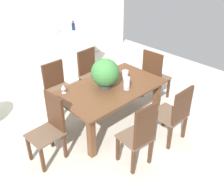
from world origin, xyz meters
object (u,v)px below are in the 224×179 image
object	(u,v)px
chair_head_end	(50,126)
crystal_vase_center_near	(127,83)
chair_far_left	(57,85)
flower_centerpiece	(105,73)
chair_near_right	(175,112)
chair_far_right	(90,71)
chair_foot_end	(154,74)
wine_bottle_amber	(64,30)
kitchen_counter	(58,56)
wine_glass	(63,87)
chair_near_left	(140,134)
wine_bottle_dark	(73,26)
dining_table	(110,93)
crystal_vase_left	(125,74)
wine_bottle_clear	(55,29)

from	to	relation	value
chair_head_end	crystal_vase_center_near	size ratio (longest dim) A/B	4.86
chair_far_left	flower_centerpiece	world-z (taller)	flower_centerpiece
chair_far_left	chair_near_right	xyz separation A→B (m)	(0.80, -2.04, 0.02)
chair_far_left	chair_far_right	bearing A→B (deg)	-0.60
chair_foot_end	wine_bottle_amber	distance (m)	2.31
kitchen_counter	wine_glass	bearing A→B (deg)	-120.19
chair_near_left	chair_head_end	world-z (taller)	chair_near_left
crystal_vase_center_near	wine_bottle_amber	xyz separation A→B (m)	(0.46, 2.41, 0.24)
chair_far_left	chair_head_end	distance (m)	1.27
wine_glass	chair_far_left	bearing A→B (deg)	67.15
chair_far_right	wine_bottle_dark	xyz separation A→B (m)	(0.59, 1.33, 0.52)
dining_table	chair_far_right	xyz separation A→B (m)	(0.39, 1.02, -0.06)
chair_near_left	wine_bottle_amber	xyz separation A→B (m)	(1.01, 3.19, 0.52)
chair_far_left	wine_bottle_amber	world-z (taller)	wine_bottle_amber
wine_glass	flower_centerpiece	bearing A→B (deg)	-27.10
chair_far_right	crystal_vase_left	world-z (taller)	chair_far_right
chair_foot_end	kitchen_counter	size ratio (longest dim) A/B	0.63
dining_table	wine_glass	size ratio (longest dim) A/B	12.02
crystal_vase_left	crystal_vase_center_near	size ratio (longest dim) A/B	0.78
chair_head_end	wine_bottle_amber	size ratio (longest dim) A/B	3.46
wine_bottle_dark	chair_near_left	bearing A→B (deg)	-112.52
flower_centerpiece	wine_bottle_dark	size ratio (longest dim) A/B	2.19
chair_foot_end	wine_glass	distance (m)	1.90
crystal_vase_left	chair_far_left	bearing A→B (deg)	127.75
chair_foot_end	chair_far_right	xyz separation A→B (m)	(-0.78, 1.02, -0.03)
chair_far_right	kitchen_counter	bearing A→B (deg)	84.92
crystal_vase_center_near	wine_bottle_dark	bearing A→B (deg)	71.87
flower_centerpiece	wine_bottle_dark	bearing A→B (deg)	65.43
crystal_vase_center_near	kitchen_counter	bearing A→B (deg)	83.73
chair_foot_end	chair_near_right	distance (m)	1.28
dining_table	chair_head_end	bearing A→B (deg)	179.69
chair_near_right	crystal_vase_center_near	bearing A→B (deg)	-71.32
dining_table	chair_near_right	bearing A→B (deg)	-68.81
dining_table	chair_far_right	bearing A→B (deg)	68.99
flower_centerpiece	crystal_vase_center_near	xyz separation A→B (m)	(0.20, -0.29, -0.14)
chair_far_right	flower_centerpiece	xyz separation A→B (m)	(-0.45, -0.97, 0.45)
chair_near_right	flower_centerpiece	xyz separation A→B (m)	(-0.46, 1.08, 0.45)
chair_near_left	wine_glass	distance (m)	1.43
chair_foot_end	wine_bottle_clear	size ratio (longest dim) A/B	3.52
wine_bottle_amber	flower_centerpiece	bearing A→B (deg)	-107.48
chair_far_left	chair_far_right	size ratio (longest dim) A/B	0.96
kitchen_counter	wine_bottle_clear	bearing A→B (deg)	61.17
chair_foot_end	crystal_vase_center_near	size ratio (longest dim) A/B	5.04
chair_head_end	chair_foot_end	bearing A→B (deg)	86.32
dining_table	chair_far_left	size ratio (longest dim) A/B	1.89
chair_near_right	kitchen_counter	distance (m)	3.26
chair_near_left	crystal_vase_left	xyz separation A→B (m)	(0.78, 1.03, 0.27)
kitchen_counter	wine_bottle_dark	size ratio (longest dim) A/B	7.44
chair_near_left	wine_glass	size ratio (longest dim) A/B	7.16
chair_far_left	crystal_vase_left	xyz separation A→B (m)	(0.77, -1.00, 0.31)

